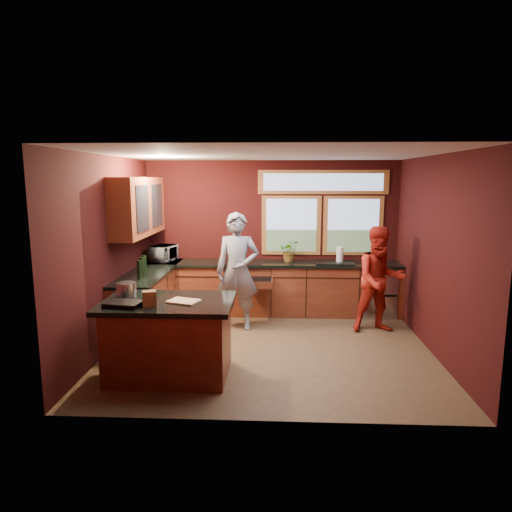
# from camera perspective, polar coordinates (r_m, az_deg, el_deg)

# --- Properties ---
(floor) EXTENTS (4.50, 4.50, 0.00)m
(floor) POSITION_cam_1_polar(r_m,az_deg,el_deg) (6.64, 1.67, -11.37)
(floor) COLOR brown
(floor) RESTS_ON ground
(room_shell) EXTENTS (4.52, 4.02, 2.71)m
(room_shell) POSITION_cam_1_polar(r_m,az_deg,el_deg) (6.58, -3.42, 4.56)
(room_shell) COLOR black
(room_shell) RESTS_ON ground
(back_counter) EXTENTS (4.50, 0.64, 0.93)m
(back_counter) POSITION_cam_1_polar(r_m,az_deg,el_deg) (8.12, 3.32, -4.01)
(back_counter) COLOR #552014
(back_counter) RESTS_ON floor
(left_counter) EXTENTS (0.64, 2.30, 0.93)m
(left_counter) POSITION_cam_1_polar(r_m,az_deg,el_deg) (7.58, -13.14, -5.22)
(left_counter) COLOR #552014
(left_counter) RESTS_ON floor
(island) EXTENTS (1.55, 1.05, 0.95)m
(island) POSITION_cam_1_polar(r_m,az_deg,el_deg) (5.69, -10.79, -10.04)
(island) COLOR #552014
(island) RESTS_ON floor
(person_grey) EXTENTS (0.69, 0.46, 1.86)m
(person_grey) POSITION_cam_1_polar(r_m,az_deg,el_deg) (7.23, -2.34, -1.92)
(person_grey) COLOR slate
(person_grey) RESTS_ON floor
(person_red) EXTENTS (0.88, 0.73, 1.66)m
(person_red) POSITION_cam_1_polar(r_m,az_deg,el_deg) (7.34, 15.23, -2.88)
(person_red) COLOR #A81E13
(person_red) RESTS_ON floor
(microwave) EXTENTS (0.46, 0.57, 0.28)m
(microwave) POSITION_cam_1_polar(r_m,az_deg,el_deg) (8.25, -11.51, 0.32)
(microwave) COLOR #999999
(microwave) RESTS_ON left_counter
(potted_plant) EXTENTS (0.34, 0.30, 0.38)m
(potted_plant) POSITION_cam_1_polar(r_m,az_deg,el_deg) (8.05, 4.23, 0.62)
(potted_plant) COLOR #999999
(potted_plant) RESTS_ON back_counter
(paper_towel) EXTENTS (0.12, 0.12, 0.28)m
(paper_towel) POSITION_cam_1_polar(r_m,az_deg,el_deg) (8.07, 10.44, 0.15)
(paper_towel) COLOR white
(paper_towel) RESTS_ON back_counter
(cutting_board) EXTENTS (0.41, 0.35, 0.02)m
(cutting_board) POSITION_cam_1_polar(r_m,az_deg,el_deg) (5.46, -9.02, -5.60)
(cutting_board) COLOR tan
(cutting_board) RESTS_ON island
(stock_pot) EXTENTS (0.24, 0.24, 0.18)m
(stock_pot) POSITION_cam_1_polar(r_m,az_deg,el_deg) (5.82, -15.91, -4.08)
(stock_pot) COLOR #BBBBC0
(stock_pot) RESTS_ON island
(paper_bag) EXTENTS (0.18, 0.16, 0.18)m
(paper_bag) POSITION_cam_1_polar(r_m,az_deg,el_deg) (5.34, -13.18, -5.21)
(paper_bag) COLOR brown
(paper_bag) RESTS_ON island
(black_tray) EXTENTS (0.44, 0.34, 0.05)m
(black_tray) POSITION_cam_1_polar(r_m,az_deg,el_deg) (5.44, -16.21, -5.76)
(black_tray) COLOR black
(black_tray) RESTS_ON island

